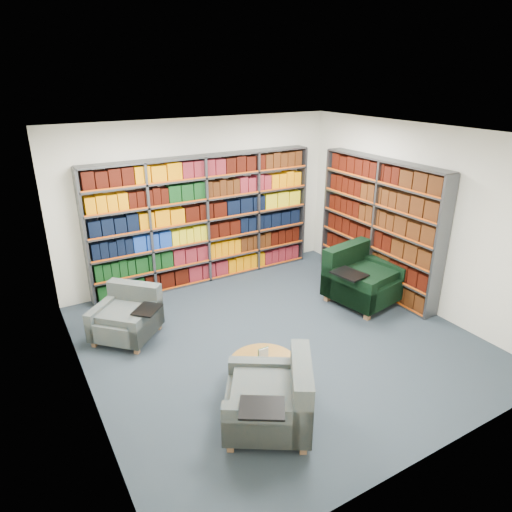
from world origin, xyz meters
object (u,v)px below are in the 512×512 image
chair_teal_left (129,317)px  chair_green_right (359,280)px  chair_teal_front (276,401)px  coffee_table (263,368)px

chair_teal_left → chair_green_right: bearing=-13.0°
chair_teal_left → chair_green_right: chair_green_right is taller
chair_teal_front → coffee_table: bearing=71.0°
chair_teal_left → chair_teal_front: 2.69m
chair_teal_left → coffee_table: size_ratio=1.39×
chair_teal_front → coffee_table: 0.61m
chair_green_right → coffee_table: size_ratio=1.56×
chair_green_right → chair_teal_front: bearing=-147.1°
chair_teal_left → chair_teal_front: chair_teal_front is taller
chair_teal_front → coffee_table: size_ratio=1.51×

